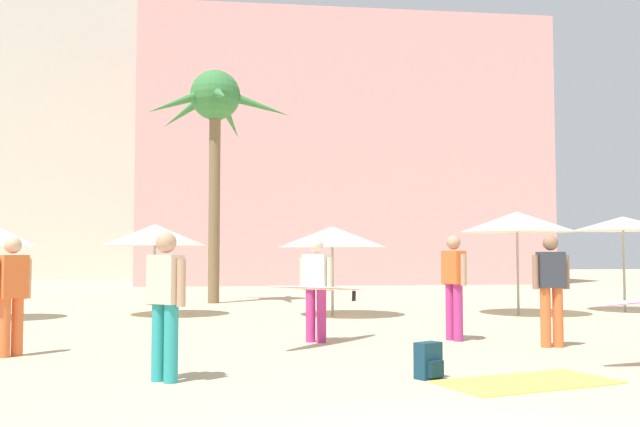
% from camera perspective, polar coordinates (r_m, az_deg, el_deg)
% --- Properties ---
extents(hotel_pink, '(19.85, 9.30, 13.11)m').
position_cam_1_polar(hotel_pink, '(37.51, 1.48, 4.49)').
color(hotel_pink, pink).
rests_on(hotel_pink, ground).
extents(hotel_tower_gray, '(19.95, 10.51, 23.50)m').
position_cam_1_polar(hotel_tower_gray, '(48.98, -21.76, 9.05)').
color(hotel_tower_gray, beige).
rests_on(hotel_tower_gray, ground).
extents(palm_tree_left, '(4.32, 4.39, 6.98)m').
position_cam_1_polar(palm_tree_left, '(21.58, -8.52, 8.16)').
color(palm_tree_left, brown).
rests_on(palm_tree_left, ground).
extents(cafe_umbrella_0, '(2.72, 2.72, 2.47)m').
position_cam_1_polar(cafe_umbrella_0, '(17.49, 15.67, -0.67)').
color(cafe_umbrella_0, gray).
rests_on(cafe_umbrella_0, ground).
extents(cafe_umbrella_2, '(2.45, 2.45, 2.39)m').
position_cam_1_polar(cafe_umbrella_2, '(19.27, 23.33, -0.77)').
color(cafe_umbrella_2, gray).
rests_on(cafe_umbrella_2, ground).
extents(cafe_umbrella_3, '(2.39, 2.39, 2.16)m').
position_cam_1_polar(cafe_umbrella_3, '(17.07, -13.22, -1.70)').
color(cafe_umbrella_3, gray).
rests_on(cafe_umbrella_3, ground).
extents(cafe_umbrella_4, '(2.54, 2.54, 2.10)m').
position_cam_1_polar(cafe_umbrella_4, '(16.51, 1.02, -1.91)').
color(cafe_umbrella_4, gray).
rests_on(cafe_umbrella_4, ground).
extents(beach_towel, '(2.20, 1.54, 0.01)m').
position_cam_1_polar(beach_towel, '(8.44, 16.48, -12.97)').
color(beach_towel, '#F4CC4C').
rests_on(beach_towel, ground).
extents(backpack, '(0.35, 0.34, 0.42)m').
position_cam_1_polar(backpack, '(8.41, 8.81, -11.75)').
color(backpack, '#15394D').
rests_on(backpack, ground).
extents(person_near_right, '(2.05, 2.25, 1.70)m').
position_cam_1_polar(person_near_right, '(11.52, -0.26, -5.91)').
color(person_near_right, '#B7337F').
rests_on(person_near_right, ground).
extents(person_mid_right, '(0.35, 0.60, 1.76)m').
position_cam_1_polar(person_mid_right, '(12.07, 10.80, -5.51)').
color(person_mid_right, '#B7337F').
rests_on(person_mid_right, ground).
extents(person_far_left, '(0.52, 0.47, 1.70)m').
position_cam_1_polar(person_far_left, '(8.23, -12.42, -6.80)').
color(person_far_left, teal).
rests_on(person_far_left, ground).
extents(person_mid_center, '(0.60, 0.24, 1.74)m').
position_cam_1_polar(person_mid_center, '(11.58, 18.22, -5.56)').
color(person_mid_center, orange).
rests_on(person_mid_center, ground).
extents(person_mid_left, '(0.46, 0.52, 1.69)m').
position_cam_1_polar(person_mid_left, '(10.94, -23.70, -5.75)').
color(person_mid_left, orange).
rests_on(person_mid_left, ground).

